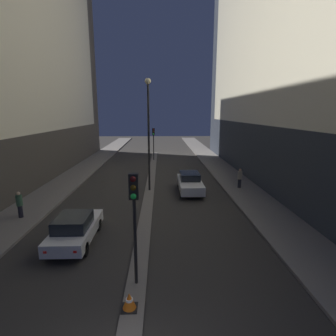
% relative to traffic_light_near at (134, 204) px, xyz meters
% --- Properties ---
extents(building_left, '(6.01, 39.22, 26.86)m').
position_rel_traffic_light_near_xyz_m(building_left, '(-12.16, 15.27, 10.27)').
color(building_left, '#423D38').
rests_on(building_left, ground).
extents(median_strip, '(0.74, 35.39, 0.11)m').
position_rel_traffic_light_near_xyz_m(median_strip, '(0.00, 14.35, -3.11)').
color(median_strip, '#66605B').
rests_on(median_strip, ground).
extents(traffic_light_near, '(0.32, 0.42, 4.15)m').
position_rel_traffic_light_near_xyz_m(traffic_light_near, '(0.00, 0.00, 0.00)').
color(traffic_light_near, black).
rests_on(traffic_light_near, median_strip).
extents(traffic_light_mid, '(0.32, 0.42, 4.15)m').
position_rel_traffic_light_near_xyz_m(traffic_light_mid, '(0.00, 25.50, 0.00)').
color(traffic_light_mid, black).
rests_on(traffic_light_mid, median_strip).
extents(street_lamp, '(0.47, 0.47, 8.68)m').
position_rel_traffic_light_near_xyz_m(street_lamp, '(0.00, 11.84, 2.49)').
color(street_lamp, black).
rests_on(street_lamp, median_strip).
extents(traffic_cone_near, '(0.52, 0.52, 0.55)m').
position_rel_traffic_light_near_xyz_m(traffic_cone_near, '(-0.10, -1.27, -2.79)').
color(traffic_cone_near, black).
rests_on(traffic_cone_near, median_strip).
extents(car_left_lane, '(1.76, 4.19, 1.48)m').
position_rel_traffic_light_near_xyz_m(car_left_lane, '(-3.25, 3.35, -2.42)').
color(car_left_lane, silver).
rests_on(car_left_lane, ground).
extents(car_right_lane, '(1.77, 4.57, 1.52)m').
position_rel_traffic_light_near_xyz_m(car_right_lane, '(3.25, 11.61, -2.40)').
color(car_right_lane, silver).
rests_on(car_right_lane, ground).
extents(pedestrian_on_left_sidewalk, '(0.35, 0.35, 1.59)m').
position_rel_traffic_light_near_xyz_m(pedestrian_on_left_sidewalk, '(-7.42, 6.30, -2.19)').
color(pedestrian_on_left_sidewalk, black).
rests_on(pedestrian_on_left_sidewalk, sidewalk_left).
extents(pedestrian_on_right_sidewalk, '(0.37, 0.37, 1.62)m').
position_rel_traffic_light_near_xyz_m(pedestrian_on_right_sidewalk, '(7.43, 12.16, -2.17)').
color(pedestrian_on_right_sidewalk, black).
rests_on(pedestrian_on_right_sidewalk, sidewalk_right).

